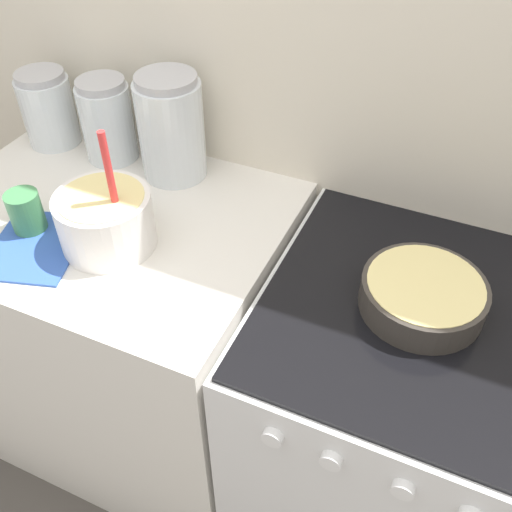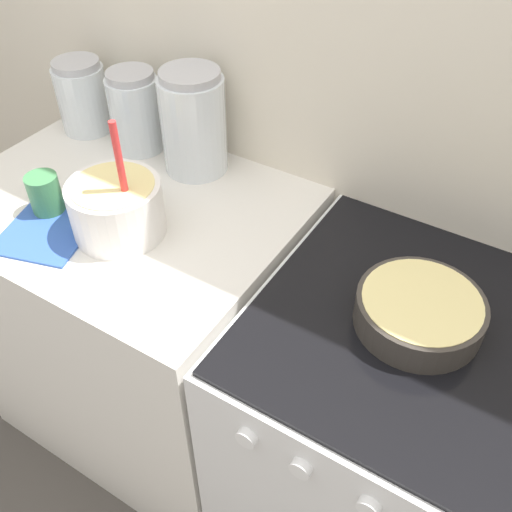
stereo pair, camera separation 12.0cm
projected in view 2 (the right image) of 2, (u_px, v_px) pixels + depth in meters
The scene contains 10 objects.
wall_back at pixel (352, 76), 1.28m from camera, with size 4.74×0.05×2.40m.
countertop_cabinet at pixel (143, 321), 1.73m from camera, with size 0.87×0.67×0.90m.
stove at pixel (380, 444), 1.43m from camera, with size 0.64×0.69×0.90m.
mixing_bowl at pixel (116, 205), 1.29m from camera, with size 0.21×0.21×0.30m.
baking_pan at pixel (419, 311), 1.11m from camera, with size 0.25×0.25×0.07m.
storage_jar_left at pixel (84, 101), 1.64m from camera, with size 0.14×0.14×0.21m.
storage_jar_middle at pixel (136, 116), 1.55m from camera, with size 0.14×0.14×0.22m.
storage_jar_right at pixel (194, 129), 1.46m from camera, with size 0.17×0.17×0.27m.
tin_can at pixel (45, 194), 1.36m from camera, with size 0.08×0.08×0.10m.
recipe_page at pixel (51, 227), 1.35m from camera, with size 0.25×0.29×0.01m.
Camera 2 is at (0.46, -0.46, 1.76)m, focal length 40.00 mm.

